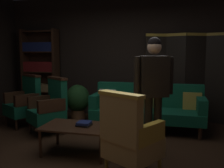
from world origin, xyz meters
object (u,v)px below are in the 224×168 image
at_px(velvet_couch, 148,106).
at_px(standing_figure, 154,85).
at_px(folding_screen, 185,76).
at_px(potted_plant, 78,100).
at_px(coffee_table, 77,129).
at_px(armchair_gilt_accent, 130,137).
at_px(bookshelf, 41,69).
at_px(armchair_wing_right, 25,102).
at_px(book_navy_cloth, 84,123).
at_px(armchair_wing_left, 50,107).
at_px(book_black_cloth, 84,125).

relative_size(velvet_couch, standing_figure, 1.25).
bearing_deg(folding_screen, velvet_couch, -132.09).
bearing_deg(potted_plant, standing_figure, -39.52).
height_order(coffee_table, armchair_gilt_accent, armchair_gilt_accent).
relative_size(folding_screen, standing_figure, 1.12).
bearing_deg(velvet_couch, folding_screen, 47.91).
distance_m(bookshelf, armchair_wing_right, 1.25).
xyz_separation_m(coffee_table, armchair_gilt_accent, (0.88, -0.51, 0.12)).
height_order(coffee_table, standing_figure, standing_figure).
bearing_deg(standing_figure, folding_screen, 76.24).
bearing_deg(coffee_table, armchair_wing_right, 144.55).
height_order(armchair_gilt_accent, standing_figure, standing_figure).
distance_m(coffee_table, armchair_gilt_accent, 1.02).
bearing_deg(armchair_wing_right, standing_figure, -18.75).
distance_m(coffee_table, book_navy_cloth, 0.14).
xyz_separation_m(armchair_wing_left, book_black_cloth, (0.95, -0.75, -0.06)).
bearing_deg(velvet_couch, book_navy_cloth, -117.77).
bearing_deg(book_navy_cloth, potted_plant, 114.63).
height_order(armchair_gilt_accent, armchair_wing_right, same).
bearing_deg(book_navy_cloth, coffee_table, -171.16).
xyz_separation_m(armchair_gilt_accent, armchair_wing_left, (-1.72, 1.28, 0.00)).
distance_m(armchair_wing_left, book_black_cloth, 1.21).
relative_size(armchair_wing_right, book_black_cloth, 5.30).
xyz_separation_m(potted_plant, book_navy_cloth, (0.75, -1.64, -0.00)).
xyz_separation_m(armchair_wing_left, potted_plant, (0.20, 0.89, -0.02)).
distance_m(armchair_wing_right, book_black_cloth, 2.05).
distance_m(bookshelf, velvet_couch, 2.87).
bearing_deg(armchair_wing_right, book_black_cloth, -33.31).
xyz_separation_m(folding_screen, velvet_couch, (-0.71, -0.78, -0.53)).
relative_size(folding_screen, armchair_wing_left, 1.83).
distance_m(armchair_gilt_accent, potted_plant, 2.65).
relative_size(folding_screen, velvet_couch, 0.90).
height_order(velvet_couch, book_black_cloth, velvet_couch).
height_order(armchair_wing_left, armchair_wing_right, same).
xyz_separation_m(bookshelf, armchair_wing_right, (0.22, -1.08, -0.60)).
bearing_deg(book_black_cloth, standing_figure, 12.19).
height_order(coffee_table, armchair_wing_left, armchair_wing_left).
distance_m(velvet_couch, armchair_wing_left, 1.86).
bearing_deg(velvet_couch, armchair_wing_right, -172.29).
xyz_separation_m(coffee_table, armchair_wing_right, (-1.60, 1.14, 0.12)).
bearing_deg(potted_plant, book_navy_cloth, -65.37).
xyz_separation_m(armchair_wing_left, book_navy_cloth, (0.95, -0.75, -0.03)).
bearing_deg(armchair_wing_right, armchair_gilt_accent, -33.69).
xyz_separation_m(armchair_gilt_accent, book_black_cloth, (-0.77, 0.53, -0.06)).
height_order(book_black_cloth, book_navy_cloth, book_navy_cloth).
bearing_deg(book_black_cloth, armchair_wing_right, 146.69).
xyz_separation_m(folding_screen, book_navy_cloth, (-1.48, -2.24, -0.52)).
distance_m(folding_screen, velvet_couch, 1.18).
height_order(folding_screen, coffee_table, folding_screen).
relative_size(standing_figure, book_black_cloth, 8.67).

